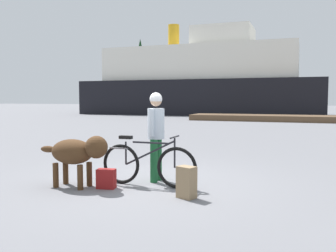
% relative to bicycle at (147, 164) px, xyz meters
% --- Properties ---
extents(ground_plane, '(160.00, 160.00, 0.00)m').
position_rel_bicycle_xyz_m(ground_plane, '(-0.10, 0.28, -0.40)').
color(ground_plane, slate).
extents(bicycle, '(1.82, 0.44, 0.92)m').
position_rel_bicycle_xyz_m(bicycle, '(0.00, 0.00, 0.00)').
color(bicycle, black).
rests_on(bicycle, ground_plane).
extents(person_cyclist, '(0.32, 0.53, 1.69)m').
position_rel_bicycle_xyz_m(person_cyclist, '(-0.00, 0.42, 0.62)').
color(person_cyclist, '#19592D').
rests_on(person_cyclist, ground_plane).
extents(dog, '(1.37, 0.52, 0.93)m').
position_rel_bicycle_xyz_m(dog, '(-1.13, -0.51, 0.23)').
color(dog, '#472D19').
rests_on(dog, ground_plane).
extents(backpack, '(0.33, 0.29, 0.51)m').
position_rel_bicycle_xyz_m(backpack, '(0.90, -0.52, -0.14)').
color(backpack, '#8C7251').
rests_on(backpack, ground_plane).
extents(handbag_pannier, '(0.35, 0.23, 0.34)m').
position_rel_bicycle_xyz_m(handbag_pannier, '(-0.61, -0.41, -0.23)').
color(handbag_pannier, maroon).
rests_on(handbag_pannier, ground_plane).
extents(dock_pier, '(17.38, 2.81, 0.40)m').
position_rel_bicycle_xyz_m(dock_pier, '(3.63, 20.57, -0.20)').
color(dock_pier, brown).
rests_on(dock_pier, ground_plane).
extents(ferry_boat, '(22.75, 7.55, 8.87)m').
position_rel_bicycle_xyz_m(ferry_boat, '(-6.85, 29.01, 2.74)').
color(ferry_boat, black).
rests_on(ferry_boat, ground_plane).
extents(sailboat_moored, '(7.03, 1.97, 7.92)m').
position_rel_bicycle_xyz_m(sailboat_moored, '(-7.33, 30.65, 0.10)').
color(sailboat_moored, silver).
rests_on(sailboat_moored, ground_plane).
extents(pine_tree_far_left, '(3.12, 3.12, 10.76)m').
position_rel_bicycle_xyz_m(pine_tree_far_left, '(-21.25, 46.37, 6.60)').
color(pine_tree_far_left, '#4C331E').
rests_on(pine_tree_far_left, ground_plane).
extents(pine_tree_center, '(3.83, 3.83, 8.24)m').
position_rel_bicycle_xyz_m(pine_tree_center, '(-5.03, 48.48, 4.77)').
color(pine_tree_center, '#4C331E').
rests_on(pine_tree_center, ground_plane).
extents(pine_tree_mid_back, '(3.24, 3.24, 8.73)m').
position_rel_bicycle_xyz_m(pine_tree_mid_back, '(-8.95, 54.38, 5.23)').
color(pine_tree_mid_back, '#4C331E').
rests_on(pine_tree_mid_back, ground_plane).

